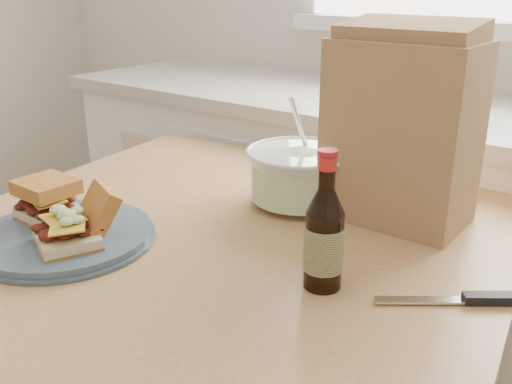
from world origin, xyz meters
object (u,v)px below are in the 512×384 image
Objects in this scene: beer_bottle at (324,238)px; plate at (65,236)px; paper_bag at (402,133)px; coleslaw_bowl at (300,178)px; dining_table at (220,290)px.

plate is at bearing -155.75° from beer_bottle.
plate is 0.63m from paper_bag.
plate is 0.91× the size of paper_bag.
paper_bag reaches higher than coleslaw_bowl.
plate is at bearing -132.36° from paper_bag.
paper_bag is at bearing 40.50° from dining_table.
beer_bottle is (0.44, 0.14, 0.07)m from plate.
coleslaw_bowl is at bearing 135.67° from beer_bottle.
beer_bottle is (0.21, -0.26, 0.02)m from coleslaw_bowl.
dining_table is at bearing 174.18° from beer_bottle.
plate reaches higher than dining_table.
paper_bag is at bearing 47.39° from plate.
plate is 1.42× the size of beer_bottle.
dining_table is 3.73× the size of plate.
paper_bag reaches higher than beer_bottle.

